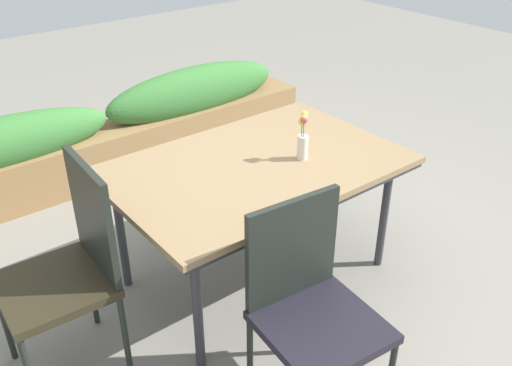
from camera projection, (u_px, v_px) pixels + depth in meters
name	position (u px, v px, depth m)	size (l,w,h in m)	color
ground_plane	(259.00, 269.00, 3.28)	(12.00, 12.00, 0.00)	gray
dining_table	(256.00, 172.00, 2.91)	(1.50, 1.00, 0.72)	#8C704C
chair_end_left	(70.00, 262.00, 2.41)	(0.48, 0.48, 1.01)	#2C2516
chair_near_left	(310.00, 300.00, 2.29)	(0.50, 0.50, 0.93)	black
flower_vase	(303.00, 137.00, 2.87)	(0.06, 0.06, 0.27)	silver
planter_box	(111.00, 135.00, 4.15)	(3.37, 0.37, 0.69)	olive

